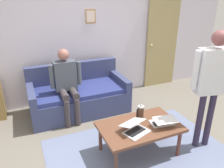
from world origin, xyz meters
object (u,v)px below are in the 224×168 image
(interior_door, at_px, (162,44))
(person_standing, at_px, (212,77))
(coffee_table, at_px, (140,128))
(french_press, at_px, (141,113))
(laptop_center, at_px, (163,122))
(couch, at_px, (78,96))
(laptop_left, at_px, (135,129))
(person_seated, at_px, (67,81))

(interior_door, distance_m, person_standing, 2.41)
(interior_door, bearing_deg, person_standing, 70.64)
(coffee_table, bearing_deg, french_press, -122.27)
(french_press, relative_size, person_standing, 0.14)
(laptop_center, height_order, french_press, french_press)
(person_standing, bearing_deg, couch, -51.68)
(coffee_table, xyz_separation_m, laptop_left, (0.13, 0.10, 0.09))
(interior_door, xyz_separation_m, coffee_table, (1.75, 2.06, -0.61))
(laptop_left, xyz_separation_m, laptop_center, (-0.43, 0.00, -0.00))
(laptop_center, bearing_deg, coffee_table, -18.50)
(french_press, height_order, person_standing, person_standing)
(laptop_left, distance_m, french_press, 0.33)
(interior_door, bearing_deg, person_seated, 16.59)
(couch, relative_size, french_press, 7.50)
(french_press, distance_m, person_seated, 1.43)
(laptop_center, xyz_separation_m, person_standing, (-0.65, 0.12, 0.60))
(french_press, bearing_deg, person_seated, -56.64)
(laptop_left, height_order, french_press, french_press)
(coffee_table, bearing_deg, person_standing, 167.17)
(coffee_table, relative_size, laptop_left, 2.73)
(coffee_table, bearing_deg, interior_door, -130.40)
(laptop_left, distance_m, person_seated, 1.55)
(couch, height_order, person_seated, person_seated)
(person_standing, bearing_deg, laptop_left, -6.22)
(laptop_left, bearing_deg, laptop_center, 179.69)
(coffee_table, xyz_separation_m, laptop_center, (-0.30, 0.10, 0.09))
(laptop_center, xyz_separation_m, person_seated, (1.00, -1.43, 0.23))
(couch, distance_m, french_press, 1.54)
(interior_door, bearing_deg, french_press, 49.07)
(coffee_table, distance_m, laptop_left, 0.19)
(coffee_table, height_order, person_standing, person_standing)
(person_standing, bearing_deg, french_press, -22.40)
(coffee_table, relative_size, person_standing, 0.64)
(couch, bearing_deg, interior_door, -167.15)
(laptop_left, relative_size, laptop_center, 1.16)
(french_press, height_order, person_seated, person_seated)
(laptop_center, relative_size, person_seated, 0.27)
(couch, xyz_separation_m, french_press, (-0.54, 1.41, 0.26))
(person_seated, bearing_deg, interior_door, -163.41)
(interior_door, relative_size, coffee_table, 1.85)
(interior_door, relative_size, french_press, 8.52)
(laptop_center, distance_m, person_standing, 0.89)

